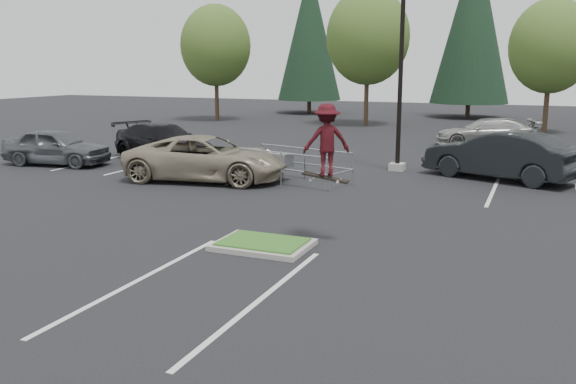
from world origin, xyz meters
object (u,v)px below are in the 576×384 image
at_px(decid_c, 551,49).
at_px(car_r_charc, 500,155).
at_px(conif_a, 310,33).
at_px(cart_corral, 283,160).
at_px(car_l_black, 161,142).
at_px(car_far_silver, 488,132).
at_px(decid_b, 368,40).
at_px(conif_b, 473,20).
at_px(car_l_tan, 206,158).
at_px(decid_a, 216,48).
at_px(car_l_grey, 56,147).
at_px(light_pole, 401,57).
at_px(skateboarder, 326,140).

height_order(decid_c, car_r_charc, decid_c).
height_order(decid_c, conif_a, conif_a).
relative_size(cart_corral, car_l_black, 0.79).
height_order(cart_corral, car_far_silver, car_far_silver).
bearing_deg(decid_b, conif_a, 130.17).
height_order(conif_b, car_l_tan, conif_b).
xyz_separation_m(decid_b, car_r_charc, (10.51, -19.03, -5.12)).
distance_m(conif_b, car_far_silver, 20.65).
height_order(decid_c, conif_b, conif_b).
xyz_separation_m(decid_a, car_l_grey, (4.51, -22.29, -4.79)).
bearing_deg(decid_a, car_l_tan, -61.73).
xyz_separation_m(light_pole, car_far_silver, (2.72, 9.38, -3.80)).
height_order(conif_a, conif_b, conif_b).
bearing_deg(decid_c, light_pole, -107.11).
distance_m(decid_b, conif_b, 11.78).
xyz_separation_m(light_pole, car_r_charc, (4.00, -0.50, -3.64)).
xyz_separation_m(light_pole, conif_b, (-0.50, 28.50, 3.29)).
bearing_deg(light_pole, conif_b, 91.01).
bearing_deg(skateboarder, decid_b, -106.87).
bearing_deg(conif_a, car_l_grey, -89.11).
bearing_deg(car_l_tan, car_r_charc, -75.27).
bearing_deg(decid_c, car_r_charc, -94.65).
bearing_deg(car_l_grey, skateboarder, -121.90).
relative_size(decid_a, conif_a, 0.69).
bearing_deg(decid_b, cart_corral, -82.28).
xyz_separation_m(decid_c, car_l_black, (-15.99, -19.28, -4.41)).
bearing_deg(conif_b, car_l_tan, -99.53).
xyz_separation_m(car_l_tan, car_l_black, (-4.38, 3.56, -0.00)).
bearing_deg(skateboarder, decid_a, -87.10).
relative_size(conif_a, car_l_black, 2.25).
bearing_deg(car_far_silver, skateboarder, -21.53).
height_order(light_pole, decid_c, light_pole).
relative_size(decid_c, conif_b, 0.58).
relative_size(decid_c, conif_a, 0.64).
height_order(car_l_black, car_l_grey, car_l_black).
xyz_separation_m(decid_a, car_l_black, (8.01, -19.48, -4.74)).
bearing_deg(cart_corral, decid_a, 139.27).
xyz_separation_m(decid_c, skateboarder, (-4.79, -28.83, -2.76)).
relative_size(car_l_tan, car_far_silver, 1.16).
distance_m(light_pole, car_l_black, 11.23).
xyz_separation_m(decid_b, car_l_tan, (0.39, -23.53, -5.20)).
xyz_separation_m(decid_c, car_l_grey, (-19.49, -22.09, -4.46)).
height_order(cart_corral, car_l_black, car_l_black).
xyz_separation_m(car_l_black, car_l_grey, (-3.50, -2.82, -0.05)).
xyz_separation_m(decid_c, car_far_silver, (-2.77, -8.46, -4.50)).
height_order(decid_b, car_l_black, decid_b).
height_order(conif_a, car_l_grey, conif_a).
relative_size(decid_b, car_r_charc, 1.72).
distance_m(light_pole, car_far_silver, 10.48).
bearing_deg(car_far_silver, car_l_grey, -66.67).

